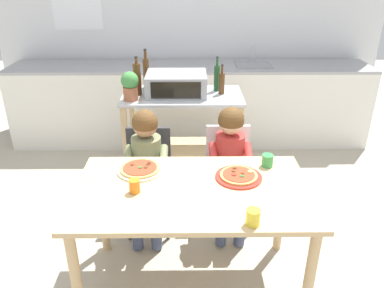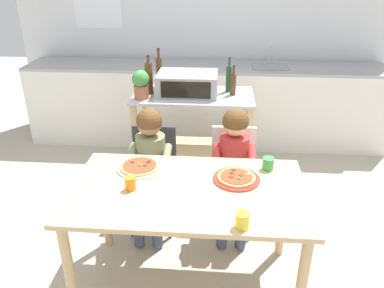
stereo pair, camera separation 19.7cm
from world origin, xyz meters
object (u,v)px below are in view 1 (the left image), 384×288
Objects in this scene: pizza_plate_red_rimmed at (239,176)px; pizza_plate_cream at (140,169)px; kitchen_island_cart at (183,123)px; bottle_clear_vinegar at (146,72)px; dining_chair_left at (149,172)px; drinking_cup_yellow at (253,217)px; bottle_brown_beer at (137,79)px; drinking_cup_green at (267,161)px; potted_herb_plant at (130,85)px; bottle_slim_sauce at (222,83)px; dining_chair_right at (228,170)px; dining_table at (193,203)px; child_in_red_shirt at (230,157)px; child_in_olive_shirt at (146,161)px; drinking_cup_orange at (135,186)px; bottle_squat_spirits at (217,77)px; toaster_oven at (176,84)px.

pizza_plate_cream is at bearing 171.49° from pizza_plate_red_rimmed.
bottle_clear_vinegar is at bearing 147.61° from kitchen_island_cart.
drinking_cup_yellow is at bearing -57.84° from dining_chair_left.
bottle_brown_beer is 1.54m from drinking_cup_green.
potted_herb_plant is at bearing 124.97° from pizza_plate_red_rimmed.
bottle_slim_sauce is 1.22m from drinking_cup_green.
bottle_brown_beer is (-0.41, -0.00, 0.43)m from kitchen_island_cart.
drinking_cup_yellow reaches higher than dining_chair_left.
drinking_cup_yellow reaches higher than dining_chair_right.
drinking_cup_green is (0.83, 0.06, 0.03)m from pizza_plate_cream.
dining_table is at bearing -151.15° from drinking_cup_green.
drinking_cup_yellow is at bearing -88.10° from pizza_plate_red_rimmed.
drinking_cup_green is at bearing -56.65° from child_in_red_shirt.
bottle_slim_sauce reaches higher than drinking_cup_yellow.
child_in_olive_shirt is 12.21× the size of drinking_cup_green.
pizza_plate_cream is 3.58× the size of drinking_cup_orange.
dining_chair_left is (0.09, -0.99, -0.53)m from bottle_clear_vinegar.
pizza_plate_red_rimmed is (0.00, -0.46, 0.11)m from child_in_red_shirt.
dining_chair_right is 9.23× the size of drinking_cup_yellow.
dining_chair_right is 9.90× the size of drinking_cup_green.
bottle_slim_sauce is at bearing 79.02° from dining_table.
child_in_olive_shirt is at bearing -90.00° from dining_chair_left.
child_in_red_shirt is (0.04, -0.98, -0.33)m from bottle_squat_spirits.
toaster_oven is 0.43m from potted_herb_plant.
pizza_plate_red_rimmed is at bearing 91.90° from drinking_cup_yellow.
pizza_plate_cream is (-0.62, -1.24, -0.20)m from bottle_slim_sauce.
toaster_oven is 1.99× the size of bottle_slim_sauce.
potted_herb_plant is at bearing 139.17° from child_in_red_shirt.
bottle_brown_beer reaches higher than bottle_squat_spirits.
bottle_slim_sauce is at bearing 90.23° from pizza_plate_red_rimmed.
kitchen_island_cart reaches higher than dining_table.
dining_chair_right is 0.80× the size of child_in_red_shirt.
bottle_brown_beer is 1.20× the size of pizza_plate_cream.
bottle_squat_spirits is at bearing 92.54° from child_in_red_shirt.
drinking_cup_green is at bearing -64.62° from dining_chair_right.
potted_herb_plant is (-0.40, -0.17, 0.04)m from toaster_oven.
bottle_squat_spirits is 1.62m from dining_table.
child_in_olive_shirt is 0.89m from drinking_cup_green.
pizza_plate_red_rimmed is 0.65m from drinking_cup_orange.
bottle_brown_beer is 1.19m from dining_chair_right.
child_in_red_shirt is 12.30× the size of drinking_cup_green.
pizza_plate_cream is at bearing -83.09° from bottle_brown_beer.
bottle_clear_vinegar reaches higher than child_in_olive_shirt.
drinking_cup_green is (0.83, 0.31, -0.00)m from drinking_cup_orange.
toaster_oven reaches higher than dining_chair_left.
drinking_cup_yellow is (0.83, -1.64, -0.20)m from potted_herb_plant.
toaster_oven reaches higher than dining_chair_right.
drinking_cup_yellow is at bearing -89.34° from bottle_slim_sauce.
child_in_olive_shirt is 0.99× the size of child_in_red_shirt.
bottle_slim_sauce is at bearing 90.34° from child_in_red_shirt.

